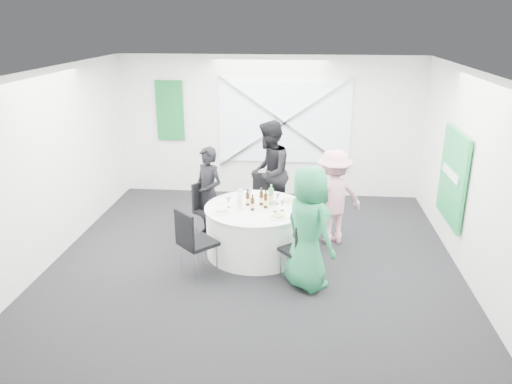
# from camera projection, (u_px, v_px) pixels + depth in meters

# --- Properties ---
(floor) EXTENTS (6.00, 6.00, 0.00)m
(floor) POSITION_uv_depth(u_px,v_px,m) (255.00, 258.00, 7.60)
(floor) COLOR black
(floor) RESTS_ON ground
(ceiling) EXTENTS (6.00, 6.00, 0.00)m
(ceiling) POSITION_uv_depth(u_px,v_px,m) (255.00, 70.00, 6.67)
(ceiling) COLOR silver
(ceiling) RESTS_ON wall_back
(wall_back) EXTENTS (6.00, 0.00, 6.00)m
(wall_back) POSITION_uv_depth(u_px,v_px,m) (269.00, 127.00, 9.96)
(wall_back) COLOR white
(wall_back) RESTS_ON floor
(wall_front) EXTENTS (6.00, 0.00, 6.00)m
(wall_front) POSITION_uv_depth(u_px,v_px,m) (221.00, 270.00, 4.32)
(wall_front) COLOR white
(wall_front) RESTS_ON floor
(wall_left) EXTENTS (0.00, 6.00, 6.00)m
(wall_left) POSITION_uv_depth(u_px,v_px,m) (54.00, 165.00, 7.41)
(wall_left) COLOR white
(wall_left) RESTS_ON floor
(wall_right) EXTENTS (0.00, 6.00, 6.00)m
(wall_right) POSITION_uv_depth(u_px,v_px,m) (471.00, 176.00, 6.87)
(wall_right) COLOR white
(wall_right) RESTS_ON floor
(window_panel) EXTENTS (2.60, 0.03, 1.60)m
(window_panel) POSITION_uv_depth(u_px,v_px,m) (284.00, 123.00, 9.86)
(window_panel) COLOR silver
(window_panel) RESTS_ON wall_back
(window_brace_a) EXTENTS (2.63, 0.05, 1.84)m
(window_brace_a) POSITION_uv_depth(u_px,v_px,m) (284.00, 123.00, 9.82)
(window_brace_a) COLOR silver
(window_brace_a) RESTS_ON window_panel
(window_brace_b) EXTENTS (2.63, 0.05, 1.84)m
(window_brace_b) POSITION_uv_depth(u_px,v_px,m) (284.00, 123.00, 9.82)
(window_brace_b) COLOR silver
(window_brace_b) RESTS_ON window_panel
(green_banner) EXTENTS (0.55, 0.04, 1.20)m
(green_banner) POSITION_uv_depth(u_px,v_px,m) (170.00, 111.00, 9.99)
(green_banner) COLOR #14652A
(green_banner) RESTS_ON wall_back
(green_sign) EXTENTS (0.05, 1.20, 1.40)m
(green_sign) POSITION_uv_depth(u_px,v_px,m) (453.00, 177.00, 7.50)
(green_sign) COLOR green
(green_sign) RESTS_ON wall_right
(banquet_table) EXTENTS (1.56, 1.56, 0.76)m
(banquet_table) POSITION_uv_depth(u_px,v_px,m) (256.00, 230.00, 7.66)
(banquet_table) COLOR silver
(banquet_table) RESTS_ON floor
(chair_back) EXTENTS (0.42, 0.43, 0.92)m
(chair_back) POSITION_uv_depth(u_px,v_px,m) (263.00, 196.00, 8.67)
(chair_back) COLOR black
(chair_back) RESTS_ON floor
(chair_back_left) EXTENTS (0.58, 0.58, 0.92)m
(chair_back_left) POSITION_uv_depth(u_px,v_px,m) (206.00, 205.00, 8.23)
(chair_back_left) COLOR black
(chair_back_left) RESTS_ON floor
(chair_back_right) EXTENTS (0.53, 0.52, 0.84)m
(chair_back_right) POSITION_uv_depth(u_px,v_px,m) (315.00, 213.00, 8.03)
(chair_back_right) COLOR black
(chair_back_right) RESTS_ON floor
(chair_front_right) EXTENTS (0.57, 0.57, 0.88)m
(chair_front_right) POSITION_uv_depth(u_px,v_px,m) (301.00, 247.00, 6.79)
(chair_front_right) COLOR black
(chair_front_right) RESTS_ON floor
(chair_front_left) EXTENTS (0.64, 0.64, 1.00)m
(chair_front_left) POSITION_uv_depth(u_px,v_px,m) (192.00, 238.00, 6.89)
(chair_front_left) COLOR black
(chair_front_left) RESTS_ON floor
(person_man_back_left) EXTENTS (0.66, 0.61, 1.52)m
(person_man_back_left) POSITION_uv_depth(u_px,v_px,m) (208.00, 193.00, 8.14)
(person_man_back_left) COLOR black
(person_man_back_left) RESTS_ON floor
(person_man_back) EXTENTS (0.56, 0.93, 1.83)m
(person_man_back) POSITION_uv_depth(u_px,v_px,m) (269.00, 173.00, 8.66)
(person_man_back) COLOR black
(person_man_back) RESTS_ON floor
(person_woman_pink) EXTENTS (1.10, 0.82, 1.55)m
(person_woman_pink) POSITION_uv_depth(u_px,v_px,m) (333.00, 197.00, 7.90)
(person_woman_pink) COLOR pink
(person_woman_pink) RESTS_ON floor
(person_woman_green) EXTENTS (0.95, 0.98, 1.70)m
(person_woman_green) POSITION_uv_depth(u_px,v_px,m) (308.00, 228.00, 6.56)
(person_woman_green) COLOR #238350
(person_woman_green) RESTS_ON floor
(plate_back) EXTENTS (0.27, 0.27, 0.01)m
(plate_back) POSITION_uv_depth(u_px,v_px,m) (254.00, 193.00, 8.11)
(plate_back) COLOR white
(plate_back) RESTS_ON banquet_table
(plate_back_left) EXTENTS (0.25, 0.25, 0.01)m
(plate_back_left) POSITION_uv_depth(u_px,v_px,m) (228.00, 201.00, 7.78)
(plate_back_left) COLOR white
(plate_back_left) RESTS_ON banquet_table
(plate_back_right) EXTENTS (0.27, 0.27, 0.04)m
(plate_back_right) POSITION_uv_depth(u_px,v_px,m) (287.00, 201.00, 7.74)
(plate_back_right) COLOR white
(plate_back_right) RESTS_ON banquet_table
(plate_front_right) EXTENTS (0.28, 0.28, 0.04)m
(plate_front_right) POSITION_uv_depth(u_px,v_px,m) (278.00, 216.00, 7.15)
(plate_front_right) COLOR white
(plate_front_right) RESTS_ON banquet_table
(plate_front_left) EXTENTS (0.26, 0.26, 0.01)m
(plate_front_left) POSITION_uv_depth(u_px,v_px,m) (221.00, 212.00, 7.31)
(plate_front_left) COLOR white
(plate_front_left) RESTS_ON banquet_table
(napkin) EXTENTS (0.18, 0.15, 0.04)m
(napkin) POSITION_uv_depth(u_px,v_px,m) (222.00, 210.00, 7.31)
(napkin) COLOR silver
(napkin) RESTS_ON plate_front_left
(beer_bottle_a) EXTENTS (0.06, 0.06, 0.26)m
(beer_bottle_a) POSITION_uv_depth(u_px,v_px,m) (248.00, 199.00, 7.57)
(beer_bottle_a) COLOR #3A220A
(beer_bottle_a) RESTS_ON banquet_table
(beer_bottle_b) EXTENTS (0.06, 0.06, 0.27)m
(beer_bottle_b) POSITION_uv_depth(u_px,v_px,m) (261.00, 199.00, 7.58)
(beer_bottle_b) COLOR #3A220A
(beer_bottle_b) RESTS_ON banquet_table
(beer_bottle_c) EXTENTS (0.06, 0.06, 0.28)m
(beer_bottle_c) POSITION_uv_depth(u_px,v_px,m) (266.00, 201.00, 7.46)
(beer_bottle_c) COLOR #3A220A
(beer_bottle_c) RESTS_ON banquet_table
(beer_bottle_d) EXTENTS (0.06, 0.06, 0.25)m
(beer_bottle_d) POSITION_uv_depth(u_px,v_px,m) (252.00, 204.00, 7.38)
(beer_bottle_d) COLOR #3A220A
(beer_bottle_d) RESTS_ON banquet_table
(green_water_bottle) EXTENTS (0.08, 0.08, 0.33)m
(green_water_bottle) POSITION_uv_depth(u_px,v_px,m) (271.00, 197.00, 7.58)
(green_water_bottle) COLOR #45B359
(green_water_bottle) RESTS_ON banquet_table
(clear_water_bottle) EXTENTS (0.08, 0.08, 0.29)m
(clear_water_bottle) POSITION_uv_depth(u_px,v_px,m) (240.00, 201.00, 7.45)
(clear_water_bottle) COLOR white
(clear_water_bottle) RESTS_ON banquet_table
(wine_glass_a) EXTENTS (0.07, 0.07, 0.17)m
(wine_glass_a) POSITION_uv_depth(u_px,v_px,m) (277.00, 196.00, 7.61)
(wine_glass_a) COLOR white
(wine_glass_a) RESTS_ON banquet_table
(wine_glass_b) EXTENTS (0.07, 0.07, 0.17)m
(wine_glass_b) POSITION_uv_depth(u_px,v_px,m) (250.00, 191.00, 7.84)
(wine_glass_b) COLOR white
(wine_glass_b) RESTS_ON banquet_table
(wine_glass_c) EXTENTS (0.07, 0.07, 0.17)m
(wine_glass_c) POSITION_uv_depth(u_px,v_px,m) (282.00, 203.00, 7.36)
(wine_glass_c) COLOR white
(wine_glass_c) RESTS_ON banquet_table
(wine_glass_d) EXTENTS (0.07, 0.07, 0.17)m
(wine_glass_d) POSITION_uv_depth(u_px,v_px,m) (241.00, 192.00, 7.81)
(wine_glass_d) COLOR white
(wine_glass_d) RESTS_ON banquet_table
(wine_glass_e) EXTENTS (0.07, 0.07, 0.17)m
(wine_glass_e) POSITION_uv_depth(u_px,v_px,m) (228.00, 200.00, 7.48)
(wine_glass_e) COLOR white
(wine_glass_e) RESTS_ON banquet_table
(wine_glass_f) EXTENTS (0.07, 0.07, 0.17)m
(wine_glass_f) POSITION_uv_depth(u_px,v_px,m) (275.00, 204.00, 7.32)
(wine_glass_f) COLOR white
(wine_glass_f) RESTS_ON banquet_table
(fork_a) EXTENTS (0.08, 0.14, 0.01)m
(fork_a) POSITION_uv_depth(u_px,v_px,m) (233.00, 197.00, 7.95)
(fork_a) COLOR silver
(fork_a) RESTS_ON banquet_table
(knife_a) EXTENTS (0.08, 0.14, 0.01)m
(knife_a) POSITION_uv_depth(u_px,v_px,m) (220.00, 204.00, 7.66)
(knife_a) COLOR silver
(knife_a) RESTS_ON banquet_table
(fork_b) EXTENTS (0.11, 0.13, 0.01)m
(fork_b) POSITION_uv_depth(u_px,v_px,m) (276.00, 220.00, 7.06)
(fork_b) COLOR silver
(fork_b) RESTS_ON banquet_table
(knife_b) EXTENTS (0.10, 0.13, 0.01)m
(knife_b) POSITION_uv_depth(u_px,v_px,m) (292.00, 213.00, 7.31)
(knife_b) COLOR silver
(knife_b) RESTS_ON banquet_table
(fork_c) EXTENTS (0.15, 0.02, 0.01)m
(fork_c) POSITION_uv_depth(u_px,v_px,m) (270.00, 195.00, 8.04)
(fork_c) COLOR silver
(fork_c) RESTS_ON banquet_table
(knife_c) EXTENTS (0.15, 0.03, 0.01)m
(knife_c) POSITION_uv_depth(u_px,v_px,m) (246.00, 194.00, 8.06)
(knife_c) COLOR silver
(knife_c) RESTS_ON banquet_table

